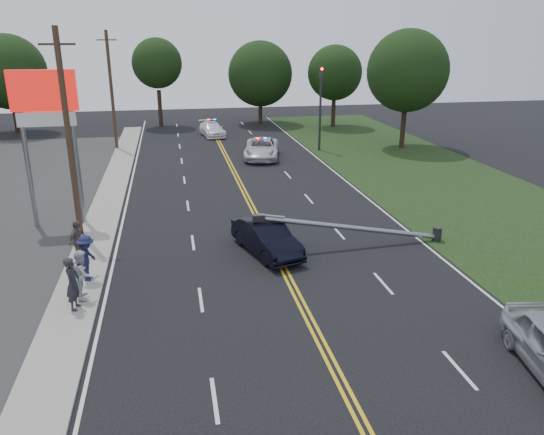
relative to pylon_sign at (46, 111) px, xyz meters
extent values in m
plane|color=black|center=(10.50, -14.00, -6.00)|extent=(120.00, 120.00, 0.00)
cube|color=gray|center=(2.10, -4.00, -5.94)|extent=(1.80, 70.00, 0.12)
cube|color=black|center=(24.00, -4.00, -5.99)|extent=(12.00, 80.00, 0.01)
cube|color=gold|center=(10.50, -4.00, -5.99)|extent=(0.36, 80.00, 0.00)
cylinder|color=gray|center=(-1.20, 0.00, -2.50)|extent=(0.24, 0.24, 7.00)
cylinder|color=gray|center=(1.20, 0.00, -2.50)|extent=(0.24, 0.24, 7.00)
cube|color=red|center=(0.00, 0.00, 1.00)|extent=(3.20, 0.35, 2.00)
cube|color=white|center=(0.00, 0.00, -0.40)|extent=(2.80, 0.30, 0.70)
cylinder|color=#2D2D30|center=(18.80, 16.00, -2.50)|extent=(0.20, 0.20, 7.00)
cube|color=#2D2D30|center=(18.80, 16.00, 0.60)|extent=(0.28, 0.28, 0.90)
sphere|color=#FF0C07|center=(18.80, 15.84, 0.90)|extent=(0.22, 0.22, 0.22)
cylinder|color=#2D2D30|center=(18.60, -6.00, -5.65)|extent=(0.44, 0.44, 0.70)
cylinder|color=gray|center=(14.17, -6.00, -5.02)|extent=(8.90, 0.24, 1.80)
cube|color=#2D2D30|center=(9.74, -6.00, -4.23)|extent=(0.55, 0.32, 0.30)
cylinder|color=#382619|center=(1.30, -2.00, -1.00)|extent=(0.28, 0.28, 10.00)
cube|color=#382619|center=(1.30, -2.00, 3.20)|extent=(1.60, 0.10, 0.10)
cylinder|color=#382619|center=(1.30, 20.00, -1.00)|extent=(0.28, 0.28, 10.00)
cube|color=#382619|center=(1.30, 20.00, 3.20)|extent=(1.60, 0.10, 0.10)
cylinder|color=black|center=(-9.50, 30.48, -4.23)|extent=(0.44, 0.44, 3.53)
sphere|color=black|center=(-9.50, 30.48, 0.09)|extent=(7.40, 7.40, 7.40)
cylinder|color=black|center=(5.09, 31.84, -4.04)|extent=(0.44, 0.44, 3.91)
sphere|color=black|center=(5.09, 31.84, 0.73)|extent=(5.30, 5.30, 5.30)
cylinder|color=black|center=(16.27, 31.77, -4.40)|extent=(0.44, 0.44, 3.18)
sphere|color=black|center=(16.27, 31.77, -0.51)|extent=(7.15, 7.15, 7.15)
cylinder|color=black|center=(23.80, 28.16, -4.33)|extent=(0.44, 0.44, 3.34)
sphere|color=black|center=(23.80, 28.16, -0.25)|extent=(5.83, 5.83, 5.83)
cylinder|color=black|center=(26.44, 15.82, -4.06)|extent=(0.44, 0.44, 3.87)
sphere|color=black|center=(26.44, 15.82, 0.67)|extent=(7.00, 7.00, 7.00)
imported|color=black|center=(10.10, -5.95, -5.24)|extent=(2.88, 4.89, 1.52)
imported|color=silver|center=(13.29, 13.85, -5.19)|extent=(3.82, 6.20, 1.60)
imported|color=white|center=(10.14, 24.68, -5.30)|extent=(2.64, 5.01, 1.39)
imported|color=#25252C|center=(2.26, -10.03, -4.87)|extent=(0.60, 0.81, 2.01)
imported|color=silver|center=(2.47, -9.16, -4.92)|extent=(0.77, 0.97, 1.91)
imported|color=#1A2042|center=(2.42, -7.59, -4.92)|extent=(1.00, 1.38, 1.91)
imported|color=#62514E|center=(1.75, -5.45, -4.95)|extent=(0.89, 1.18, 1.86)
camera|label=1|loc=(6.05, -28.32, 3.60)|focal=35.00mm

